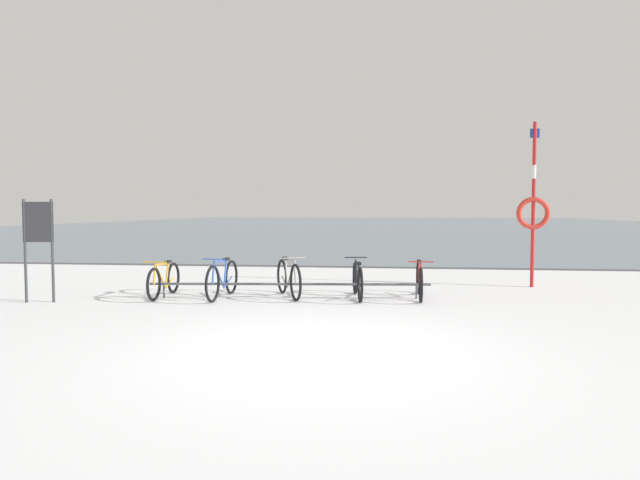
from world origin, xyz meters
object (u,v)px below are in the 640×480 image
rescue_post (533,209)px  bicycle_1 (222,279)px  bicycle_4 (419,280)px  bicycle_0 (164,280)px  bicycle_3 (358,280)px  info_sign (38,233)px  bicycle_2 (289,278)px

rescue_post → bicycle_1: bearing=-160.2°
bicycle_4 → rescue_post: 3.51m
bicycle_0 → bicycle_3: bicycle_3 is taller
rescue_post → bicycle_3: bearing=-151.8°
bicycle_1 → info_sign: (-3.25, -0.89, 0.94)m
bicycle_2 → bicycle_4: bicycle_2 is taller
bicycle_3 → bicycle_4: bearing=7.5°
bicycle_1 → bicycle_0: bearing=-179.7°
bicycle_3 → info_sign: info_sign is taller
info_sign → rescue_post: bearing=18.3°
bicycle_1 → bicycle_3: bicycle_1 is taller
bicycle_3 → rescue_post: rescue_post is taller
bicycle_3 → bicycle_4: 1.21m
bicycle_4 → bicycle_1: bearing=-173.4°
bicycle_0 → bicycle_4: (5.03, 0.45, 0.01)m
bicycle_0 → bicycle_4: bicycle_4 is taller
bicycle_0 → bicycle_1: (1.19, 0.01, 0.03)m
bicycle_2 → bicycle_4: size_ratio=0.91×
info_sign → rescue_post: (9.70, 3.21, 0.45)m
bicycle_2 → info_sign: info_sign is taller
bicycle_0 → info_sign: (-2.06, -0.88, 0.97)m
bicycle_1 → bicycle_4: 3.87m
bicycle_4 → rescue_post: bearing=35.8°
bicycle_2 → bicycle_1: bearing=-169.1°
bicycle_3 → bicycle_0: bearing=-175.7°
bicycle_3 → info_sign: bearing=-168.8°
info_sign → bicycle_2: bearing=14.0°
bicycle_0 → bicycle_2: bearing=5.8°
bicycle_0 → bicycle_3: bearing=4.3°
bicycle_2 → rescue_post: rescue_post is taller
bicycle_0 → bicycle_2: (2.47, 0.25, 0.04)m
bicycle_1 → bicycle_4: (3.84, 0.44, -0.02)m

